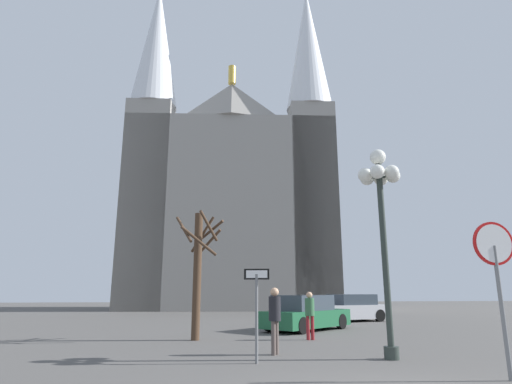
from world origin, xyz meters
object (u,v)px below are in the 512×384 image
(one_way_arrow_sign, at_px, (257,302))
(pedestrian_standing, at_px, (310,311))
(parked_car_near_silver, at_px, (350,308))
(cathedral, at_px, (231,196))
(stop_sign, at_px, (496,265))
(parked_car_far_green, at_px, (305,314))
(street_lamp, at_px, (381,202))
(bare_tree, at_px, (198,267))
(pedestrian_walking, at_px, (275,314))

(one_way_arrow_sign, distance_m, pedestrian_standing, 5.10)
(parked_car_near_silver, xyz_separation_m, pedestrian_standing, (-4.47, -8.44, 0.28))
(cathedral, height_order, stop_sign, cathedral)
(cathedral, bearing_deg, parked_car_far_green, -85.47)
(street_lamp, height_order, parked_car_near_silver, street_lamp)
(bare_tree, height_order, pedestrian_standing, bare_tree)
(bare_tree, xyz_separation_m, pedestrian_standing, (3.85, -0.40, -1.49))
(parked_car_far_green, bearing_deg, street_lamp, -88.68)
(street_lamp, relative_size, parked_car_near_silver, 1.22)
(cathedral, relative_size, pedestrian_walking, 19.19)
(stop_sign, distance_m, parked_car_far_green, 10.60)
(one_way_arrow_sign, relative_size, pedestrian_walking, 1.25)
(pedestrian_standing, bearing_deg, one_way_arrow_sign, -118.60)
(one_way_arrow_sign, bearing_deg, cathedral, 87.21)
(one_way_arrow_sign, height_order, parked_car_far_green, one_way_arrow_sign)
(bare_tree, bearing_deg, street_lamp, -44.85)
(stop_sign, height_order, pedestrian_walking, stop_sign)
(bare_tree, distance_m, parked_car_near_silver, 11.70)
(stop_sign, height_order, parked_car_near_silver, stop_sign)
(street_lamp, xyz_separation_m, pedestrian_walking, (-2.67, 1.11, -2.86))
(cathedral, xyz_separation_m, bare_tree, (-2.85, -24.64, -8.16))
(stop_sign, bearing_deg, one_way_arrow_sign, 150.55)
(bare_tree, height_order, parked_car_near_silver, bare_tree)
(bare_tree, bearing_deg, one_way_arrow_sign, -73.78)
(bare_tree, xyz_separation_m, parked_car_far_green, (4.56, 3.07, -1.77))
(one_way_arrow_sign, distance_m, pedestrian_walking, 1.46)
(cathedral, relative_size, one_way_arrow_sign, 15.31)
(parked_car_near_silver, bearing_deg, bare_tree, -136.00)
(parked_car_near_silver, bearing_deg, parked_car_far_green, -127.10)
(parked_car_near_silver, bearing_deg, cathedral, 108.23)
(pedestrian_standing, bearing_deg, parked_car_near_silver, 62.11)
(stop_sign, height_order, street_lamp, street_lamp)
(street_lamp, distance_m, pedestrian_standing, 5.30)
(parked_car_far_green, xyz_separation_m, pedestrian_standing, (-0.71, -3.47, 0.28))
(stop_sign, xyz_separation_m, pedestrian_walking, (-3.75, 3.75, -1.08))
(cathedral, relative_size, pedestrian_standing, 20.60)
(one_way_arrow_sign, xyz_separation_m, bare_tree, (-1.42, 4.87, 1.09))
(pedestrian_standing, bearing_deg, street_lamp, -78.35)
(stop_sign, relative_size, parked_car_far_green, 0.66)
(pedestrian_walking, bearing_deg, stop_sign, -44.96)
(parked_car_far_green, bearing_deg, stop_sign, -83.12)
(street_lamp, bearing_deg, cathedral, 93.68)
(cathedral, xyz_separation_m, one_way_arrow_sign, (-1.44, -29.51, -9.24))
(street_lamp, bearing_deg, parked_car_near_silver, 74.33)
(one_way_arrow_sign, relative_size, bare_tree, 0.49)
(pedestrian_walking, bearing_deg, parked_car_far_green, 69.52)
(cathedral, xyz_separation_m, parked_car_near_silver, (5.47, -16.60, -9.92))
(bare_tree, bearing_deg, cathedral, 83.39)
(pedestrian_walking, bearing_deg, street_lamp, -22.48)
(one_way_arrow_sign, height_order, pedestrian_standing, one_way_arrow_sign)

